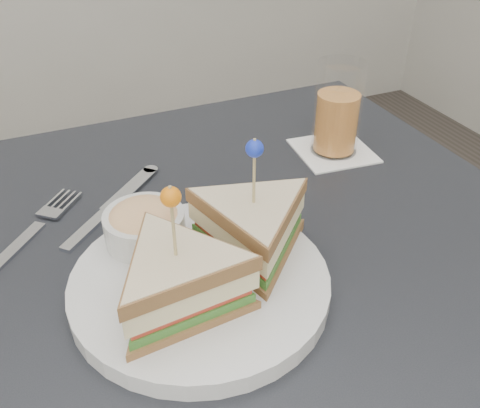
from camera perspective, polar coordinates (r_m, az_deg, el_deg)
name	(u,v)px	position (r m, az deg, el deg)	size (l,w,h in m)	color
table	(236,291)	(0.69, -0.43, -9.24)	(0.80, 0.80, 0.75)	black
plate_meal	(206,257)	(0.56, -3.65, -5.63)	(0.37, 0.37, 0.16)	silver
cutlery_fork	(30,233)	(0.71, -21.46, -2.88)	(0.16, 0.18, 0.01)	#B7B9C2
cutlery_knife	(110,208)	(0.72, -13.68, -0.38)	(0.16, 0.16, 0.01)	silver
drink_set	(337,114)	(0.82, 10.33, 9.43)	(0.12, 0.12, 0.14)	white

